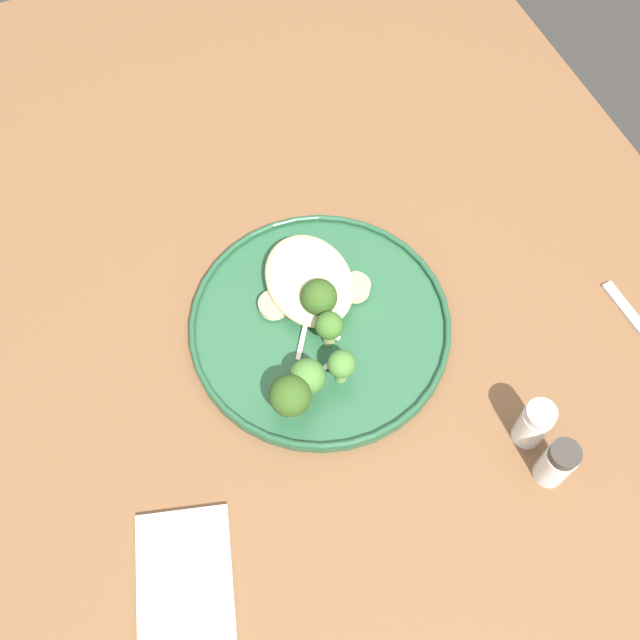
{
  "coord_description": "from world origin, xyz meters",
  "views": [
    {
      "loc": [
        0.33,
        -0.13,
        1.49
      ],
      "look_at": [
        -0.03,
        0.03,
        0.76
      ],
      "focal_mm": 42.66,
      "sensor_mm": 36.0,
      "label": 1
    }
  ],
  "objects_px": {
    "broccoli_floret_small_sprig": "(307,377)",
    "seared_scallop_rear_pale": "(307,254)",
    "seared_scallop_half_hidden": "(274,305)",
    "seared_scallop_on_noodles": "(355,287)",
    "seared_scallop_tiny_bay": "(296,287)",
    "broccoli_floret_rear_charred": "(319,298)",
    "pepper_shaker": "(557,463)",
    "seared_scallop_front_small": "(316,298)",
    "dinner_plate": "(320,325)",
    "seared_scallop_center_golden": "(321,278)",
    "broccoli_floret_left_leaning": "(329,327)",
    "folded_napkin": "(185,590)",
    "salt_shaker": "(534,424)",
    "broccoli_floret_center_pile": "(290,396)",
    "broccoli_floret_beside_noodles": "(342,365)"
  },
  "relations": [
    {
      "from": "broccoli_floret_small_sprig",
      "to": "seared_scallop_rear_pale",
      "type": "bearing_deg",
      "value": 157.64
    },
    {
      "from": "seared_scallop_half_hidden",
      "to": "broccoli_floret_small_sprig",
      "type": "bearing_deg",
      "value": -1.81
    },
    {
      "from": "seared_scallop_on_noodles",
      "to": "seared_scallop_tiny_bay",
      "type": "xyz_separation_m",
      "value": [
        -0.03,
        -0.06,
        0.0
      ]
    },
    {
      "from": "broccoli_floret_rear_charred",
      "to": "pepper_shaker",
      "type": "xyz_separation_m",
      "value": [
        0.26,
        0.14,
        -0.01
      ]
    },
    {
      "from": "seared_scallop_front_small",
      "to": "broccoli_floret_rear_charred",
      "type": "height_order",
      "value": "broccoli_floret_rear_charred"
    },
    {
      "from": "seared_scallop_tiny_bay",
      "to": "dinner_plate",
      "type": "bearing_deg",
      "value": 10.44
    },
    {
      "from": "seared_scallop_half_hidden",
      "to": "broccoli_floret_rear_charred",
      "type": "xyz_separation_m",
      "value": [
        0.03,
        0.04,
        0.03
      ]
    },
    {
      "from": "seared_scallop_center_golden",
      "to": "pepper_shaker",
      "type": "height_order",
      "value": "pepper_shaker"
    },
    {
      "from": "broccoli_floret_left_leaning",
      "to": "broccoli_floret_rear_charred",
      "type": "distance_m",
      "value": 0.04
    },
    {
      "from": "dinner_plate",
      "to": "seared_scallop_front_small",
      "type": "distance_m",
      "value": 0.03
    },
    {
      "from": "seared_scallop_center_golden",
      "to": "broccoli_floret_left_leaning",
      "type": "relative_size",
      "value": 0.49
    },
    {
      "from": "seared_scallop_center_golden",
      "to": "broccoli_floret_rear_charred",
      "type": "relative_size",
      "value": 0.44
    },
    {
      "from": "seared_scallop_center_golden",
      "to": "folded_napkin",
      "type": "xyz_separation_m",
      "value": [
        0.25,
        -0.25,
        -0.02
      ]
    },
    {
      "from": "seared_scallop_rear_pale",
      "to": "broccoli_floret_small_sprig",
      "type": "bearing_deg",
      "value": -22.36
    },
    {
      "from": "seared_scallop_on_noodles",
      "to": "salt_shaker",
      "type": "height_order",
      "value": "salt_shaker"
    },
    {
      "from": "dinner_plate",
      "to": "seared_scallop_front_small",
      "type": "bearing_deg",
      "value": 166.46
    },
    {
      "from": "seared_scallop_rear_pale",
      "to": "broccoli_floret_rear_charred",
      "type": "xyz_separation_m",
      "value": [
        0.07,
        -0.02,
        0.03
      ]
    },
    {
      "from": "broccoli_floret_left_leaning",
      "to": "seared_scallop_tiny_bay",
      "type": "bearing_deg",
      "value": -172.4
    },
    {
      "from": "dinner_plate",
      "to": "seared_scallop_center_golden",
      "type": "height_order",
      "value": "seared_scallop_center_golden"
    },
    {
      "from": "broccoli_floret_center_pile",
      "to": "seared_scallop_on_noodles",
      "type": "bearing_deg",
      "value": 130.91
    },
    {
      "from": "broccoli_floret_small_sprig",
      "to": "folded_napkin",
      "type": "distance_m",
      "value": 0.23
    },
    {
      "from": "seared_scallop_tiny_bay",
      "to": "broccoli_floret_left_leaning",
      "type": "xyz_separation_m",
      "value": [
        0.07,
        0.01,
        0.02
      ]
    },
    {
      "from": "seared_scallop_center_golden",
      "to": "seared_scallop_rear_pale",
      "type": "height_order",
      "value": "seared_scallop_center_golden"
    },
    {
      "from": "seared_scallop_tiny_bay",
      "to": "broccoli_floret_rear_charred",
      "type": "relative_size",
      "value": 0.38
    },
    {
      "from": "seared_scallop_center_golden",
      "to": "folded_napkin",
      "type": "relative_size",
      "value": 0.17
    },
    {
      "from": "dinner_plate",
      "to": "seared_scallop_rear_pale",
      "type": "bearing_deg",
      "value": 167.0
    },
    {
      "from": "seared_scallop_front_small",
      "to": "seared_scallop_half_hidden",
      "type": "bearing_deg",
      "value": -102.87
    },
    {
      "from": "seared_scallop_center_golden",
      "to": "broccoli_floret_rear_charred",
      "type": "bearing_deg",
      "value": -26.32
    },
    {
      "from": "salt_shaker",
      "to": "pepper_shaker",
      "type": "height_order",
      "value": "same"
    },
    {
      "from": "seared_scallop_tiny_bay",
      "to": "broccoli_floret_center_pile",
      "type": "bearing_deg",
      "value": -24.19
    },
    {
      "from": "seared_scallop_front_small",
      "to": "seared_scallop_on_noodles",
      "type": "bearing_deg",
      "value": 82.98
    },
    {
      "from": "seared_scallop_center_golden",
      "to": "broccoli_floret_center_pile",
      "type": "relative_size",
      "value": 0.42
    },
    {
      "from": "dinner_plate",
      "to": "folded_napkin",
      "type": "distance_m",
      "value": 0.31
    },
    {
      "from": "seared_scallop_rear_pale",
      "to": "broccoli_floret_center_pile",
      "type": "distance_m",
      "value": 0.19
    },
    {
      "from": "seared_scallop_tiny_bay",
      "to": "seared_scallop_half_hidden",
      "type": "distance_m",
      "value": 0.03
    },
    {
      "from": "seared_scallop_half_hidden",
      "to": "pepper_shaker",
      "type": "distance_m",
      "value": 0.34
    },
    {
      "from": "broccoli_floret_left_leaning",
      "to": "salt_shaker",
      "type": "height_order",
      "value": "salt_shaker"
    },
    {
      "from": "broccoli_floret_left_leaning",
      "to": "broccoli_floret_rear_charred",
      "type": "xyz_separation_m",
      "value": [
        -0.04,
        0.0,
        0.0
      ]
    },
    {
      "from": "seared_scallop_on_noodles",
      "to": "broccoli_floret_left_leaning",
      "type": "relative_size",
      "value": 0.64
    },
    {
      "from": "salt_shaker",
      "to": "broccoli_floret_rear_charred",
      "type": "bearing_deg",
      "value": -145.73
    },
    {
      "from": "broccoli_floret_left_leaning",
      "to": "seared_scallop_center_golden",
      "type": "bearing_deg",
      "value": 163.67
    },
    {
      "from": "seared_scallop_center_golden",
      "to": "seared_scallop_rear_pale",
      "type": "relative_size",
      "value": 1.04
    },
    {
      "from": "broccoli_floret_rear_charred",
      "to": "pepper_shaker",
      "type": "distance_m",
      "value": 0.29
    },
    {
      "from": "seared_scallop_center_golden",
      "to": "seared_scallop_front_small",
      "type": "xyz_separation_m",
      "value": [
        0.02,
        -0.01,
        -0.0
      ]
    },
    {
      "from": "broccoli_floret_beside_noodles",
      "to": "salt_shaker",
      "type": "height_order",
      "value": "salt_shaker"
    },
    {
      "from": "seared_scallop_on_noodles",
      "to": "broccoli_floret_left_leaning",
      "type": "distance_m",
      "value": 0.07
    },
    {
      "from": "dinner_plate",
      "to": "broccoli_floret_small_sprig",
      "type": "bearing_deg",
      "value": -32.69
    },
    {
      "from": "seared_scallop_front_small",
      "to": "broccoli_floret_rear_charred",
      "type": "distance_m",
      "value": 0.03
    },
    {
      "from": "seared_scallop_half_hidden",
      "to": "dinner_plate",
      "type": "bearing_deg",
      "value": 46.09
    },
    {
      "from": "dinner_plate",
      "to": "pepper_shaker",
      "type": "xyz_separation_m",
      "value": [
        0.24,
        0.15,
        0.02
      ]
    }
  ]
}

